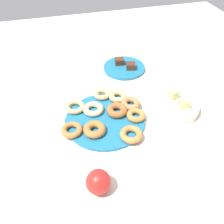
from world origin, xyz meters
TOP-DOWN VIEW (x-y plane):
  - ground_plane at (0.00, 0.00)m, footprint 2.40×2.40m
  - donut_plate at (0.00, 0.00)m, footprint 0.33×0.33m
  - donut_0 at (-0.02, 0.06)m, footprint 0.12×0.12m
  - donut_1 at (0.04, -0.14)m, footprint 0.11×0.11m
  - donut_2 at (-0.06, -0.04)m, footprint 0.09×0.09m
  - donut_3 at (-0.09, -0.11)m, footprint 0.12×0.12m
  - donut_4 at (0.03, 0.13)m, footprint 0.11×0.11m
  - donut_5 at (-0.15, 0.02)m, footprint 0.10×0.10m
  - donut_6 at (0.06, -0.06)m, footprint 0.12×0.12m
  - donut_7 at (-0.11, 0.09)m, footprint 0.11×0.11m
  - donut_8 at (0.12, 0.07)m, footprint 0.10×0.10m
  - donut_9 at (-0.05, 0.13)m, footprint 0.11×0.11m
  - cake_plate at (-0.36, 0.19)m, footprint 0.22×0.22m
  - brownie_near at (-0.39, 0.18)m, footprint 0.05×0.05m
  - brownie_far at (-0.33, 0.22)m, footprint 0.05×0.06m
  - fruit_bowl at (0.01, 0.31)m, footprint 0.20×0.20m
  - melon_chunk_left at (-0.02, 0.31)m, footprint 0.05×0.05m
  - melon_chunk_right at (0.05, 0.32)m, footprint 0.04×0.04m
  - apple at (0.30, -0.09)m, footprint 0.08×0.08m

SIDE VIEW (x-z plane):
  - ground_plane at x=0.00m, z-range 0.00..0.00m
  - donut_plate at x=0.00m, z-range 0.00..0.01m
  - cake_plate at x=-0.36m, z-range 0.00..0.02m
  - fruit_bowl at x=0.01m, z-range 0.00..0.04m
  - donut_3 at x=-0.09m, z-range 0.01..0.03m
  - donut_1 at x=0.04m, z-range 0.01..0.04m
  - donut_5 at x=-0.15m, z-range 0.01..0.04m
  - donut_4 at x=0.03m, z-range 0.01..0.04m
  - donut_2 at x=-0.06m, z-range 0.01..0.04m
  - donut_8 at x=0.12m, z-range 0.01..0.04m
  - donut_7 at x=-0.11m, z-range 0.01..0.04m
  - donut_9 at x=-0.05m, z-range 0.01..0.04m
  - donut_6 at x=0.06m, z-range 0.01..0.04m
  - donut_0 at x=-0.02m, z-range 0.01..0.04m
  - brownie_near at x=-0.39m, z-range 0.02..0.05m
  - brownie_far at x=-0.33m, z-range 0.02..0.05m
  - apple at x=0.30m, z-range 0.00..0.08m
  - melon_chunk_left at x=-0.02m, z-range 0.04..0.08m
  - melon_chunk_right at x=0.05m, z-range 0.04..0.08m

